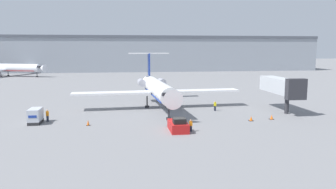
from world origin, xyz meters
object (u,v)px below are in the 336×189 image
traffic_cone_right (251,119)px  jet_bridge (281,86)px  airplane_main (158,88)px  worker_by_wing (215,106)px  traffic_cone_left (88,123)px  worker_on_apron (47,115)px  pushback_tug (178,125)px  luggage_cart (35,116)px  airplane_parked_far_left (6,68)px  traffic_cone_mid (272,117)px  worker_near_tug (191,125)px

traffic_cone_right → jet_bridge: jet_bridge is taller
airplane_main → worker_by_wing: size_ratio=17.43×
traffic_cone_left → worker_on_apron: bearing=151.2°
pushback_tug → luggage_cart: size_ratio=1.45×
airplane_main → airplane_parked_far_left: (-52.01, 78.24, -0.22)m
worker_on_apron → traffic_cone_right: (30.69, -3.83, -0.64)m
airplane_parked_far_left → luggage_cart: bearing=-69.6°
airplane_main → worker_on_apron: bearing=-153.5°
luggage_cart → worker_on_apron: luggage_cart is taller
traffic_cone_mid → airplane_main: bearing=143.7°
traffic_cone_left → airplane_parked_far_left: size_ratio=0.02×
airplane_parked_far_left → jet_bridge: 111.49m
traffic_cone_left → luggage_cart: bearing=162.9°
worker_by_wing → jet_bridge: size_ratio=0.15×
airplane_main → traffic_cone_mid: airplane_main is taller
luggage_cart → worker_near_tug: bearing=-20.1°
traffic_cone_left → airplane_parked_far_left: (-40.56, 90.57, 3.08)m
pushback_tug → jet_bridge: size_ratio=0.40×
worker_near_tug → worker_on_apron: bearing=155.9°
airplane_parked_far_left → traffic_cone_right: bearing=-54.5°
pushback_tug → worker_near_tug: size_ratio=2.82×
jet_bridge → luggage_cart: bearing=-174.3°
luggage_cart → traffic_cone_right: luggage_cart is taller
luggage_cart → traffic_cone_mid: 35.81m
traffic_cone_left → airplane_parked_far_left: bearing=114.1°
luggage_cart → pushback_tug: bearing=-19.6°
worker_by_wing → traffic_cone_left: worker_by_wing is taller
airplane_main → worker_on_apron: 20.03m
airplane_parked_far_left → pushback_tug: bearing=-61.0°
worker_near_tug → worker_on_apron: (-20.18, 9.00, 0.13)m
worker_by_wing → jet_bridge: (11.33, -1.92, 3.51)m
worker_near_tug → airplane_parked_far_left: (-54.42, 96.10, 2.61)m
airplane_main → pushback_tug: 17.38m
worker_by_wing → airplane_main: bearing=157.5°
traffic_cone_right → jet_bridge: 11.34m
airplane_parked_far_left → jet_bridge: airplane_parked_far_left is taller
traffic_cone_mid → worker_near_tug: bearing=-157.9°
worker_on_apron → airplane_parked_far_left: (-34.24, 87.09, 2.48)m
worker_near_tug → jet_bridge: (18.66, 11.91, 3.60)m
luggage_cart → worker_by_wing: luggage_cart is taller
airplane_main → traffic_cone_mid: bearing=-36.3°
pushback_tug → traffic_cone_right: 12.88m
jet_bridge → worker_near_tug: bearing=-147.5°
pushback_tug → worker_by_wing: size_ratio=2.60×
traffic_cone_right → traffic_cone_mid: traffic_cone_right is taller
worker_near_tug → traffic_cone_mid: size_ratio=2.29×
luggage_cart → traffic_cone_left: size_ratio=4.03×
traffic_cone_left → traffic_cone_mid: traffic_cone_left is taller
worker_near_tug → traffic_cone_right: (10.51, 5.18, -0.51)m
worker_by_wing → airplane_parked_far_left: bearing=126.9°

